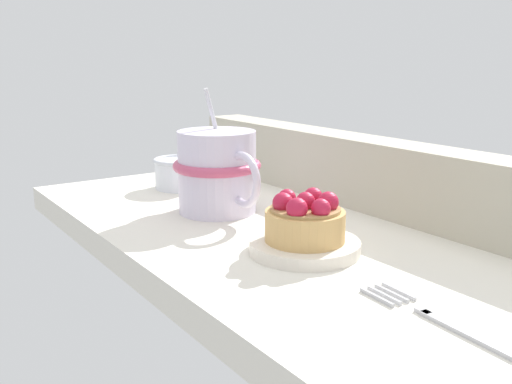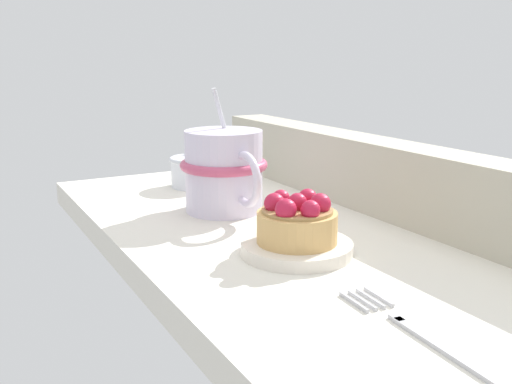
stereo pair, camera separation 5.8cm
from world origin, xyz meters
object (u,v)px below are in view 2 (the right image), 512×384
(dessert_plate, at_px, (297,248))
(dessert_fork, at_px, (429,338))
(coffee_mug, at_px, (225,170))
(sugar_bowl, at_px, (198,170))
(raspberry_tart, at_px, (297,221))

(dessert_plate, distance_m, dessert_fork, 0.18)
(dessert_plate, xyz_separation_m, coffee_mug, (-0.17, 0.01, 0.04))
(dessert_plate, relative_size, sugar_bowl, 1.40)
(dessert_fork, bearing_deg, coffee_mug, 175.99)
(raspberry_tart, xyz_separation_m, dessert_fork, (0.18, -0.02, -0.03))
(raspberry_tart, bearing_deg, dessert_plate, 126.88)
(dessert_plate, distance_m, sugar_bowl, 0.30)
(raspberry_tart, distance_m, dessert_fork, 0.18)
(coffee_mug, bearing_deg, dessert_fork, -4.01)
(sugar_bowl, bearing_deg, coffee_mug, -10.44)
(dessert_fork, relative_size, sugar_bowl, 2.42)
(coffee_mug, bearing_deg, raspberry_tart, -2.93)
(dessert_plate, height_order, coffee_mug, coffee_mug)
(raspberry_tart, height_order, coffee_mug, coffee_mug)
(dessert_plate, height_order, sugar_bowl, sugar_bowl)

